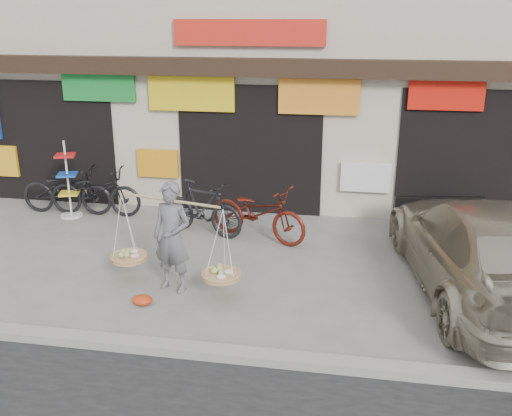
% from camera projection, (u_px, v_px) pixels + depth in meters
% --- Properties ---
extents(ground, '(70.00, 70.00, 0.00)m').
position_uv_depth(ground, '(210.00, 282.00, 9.04)').
color(ground, gray).
rests_on(ground, ground).
extents(kerb, '(70.00, 0.25, 0.12)m').
position_uv_depth(kerb, '(171.00, 348.00, 7.16)').
color(kerb, gray).
rests_on(kerb, ground).
extents(shophouse_block, '(14.00, 6.32, 7.00)m').
position_uv_depth(shophouse_block, '(271.00, 40.00, 13.91)').
color(shophouse_block, beige).
rests_on(shophouse_block, ground).
extents(street_vendor, '(2.15, 0.95, 1.71)m').
position_uv_depth(street_vendor, '(172.00, 241.00, 8.58)').
color(street_vendor, slate).
rests_on(street_vendor, ground).
extents(bike_0, '(1.99, 0.74, 1.04)m').
position_uv_depth(bike_0, '(95.00, 191.00, 11.93)').
color(bike_0, black).
rests_on(bike_0, ground).
extents(bike_1, '(1.83, 1.04, 1.06)m').
position_uv_depth(bike_1, '(202.00, 208.00, 10.89)').
color(bike_1, black).
rests_on(bike_1, ground).
extents(bike_2, '(2.12, 1.38, 1.05)m').
position_uv_depth(bike_2, '(258.00, 213.00, 10.63)').
color(bike_2, '#54170E').
rests_on(bike_2, ground).
extents(bike_3, '(1.99, 0.74, 1.04)m').
position_uv_depth(bike_3, '(67.00, 190.00, 12.04)').
color(bike_3, black).
rests_on(bike_3, ground).
extents(suv, '(2.74, 5.28, 1.46)m').
position_uv_depth(suv, '(484.00, 248.00, 8.50)').
color(suv, '#ABA18A').
rests_on(suv, ground).
extents(display_rack, '(0.48, 0.48, 1.62)m').
position_uv_depth(display_rack, '(69.00, 187.00, 11.80)').
color(display_rack, silver).
rests_on(display_rack, ground).
extents(red_bag, '(0.31, 0.25, 0.14)m').
position_uv_depth(red_bag, '(142.00, 300.00, 8.34)').
color(red_bag, red).
rests_on(red_bag, ground).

